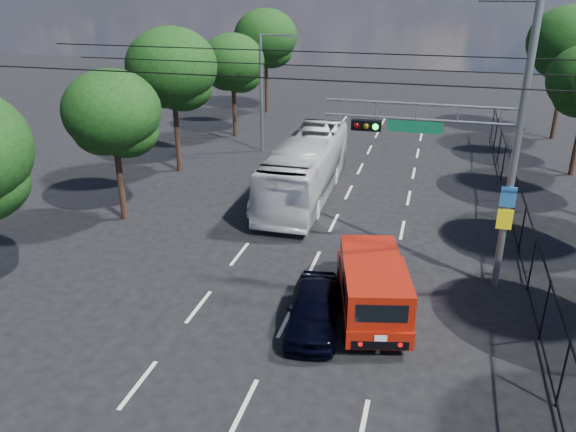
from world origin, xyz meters
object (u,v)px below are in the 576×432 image
(red_pickup, at_px, (372,285))
(navy_hatchback, at_px, (314,308))
(white_van, at_px, (275,191))
(signal_mast, at_px, (477,139))
(white_bus, at_px, (306,168))

(red_pickup, distance_m, navy_hatchback, 2.05)
(navy_hatchback, height_order, white_van, white_van)
(white_van, bearing_deg, red_pickup, -59.91)
(navy_hatchback, xyz_separation_m, white_van, (-4.00, 9.40, 0.09))
(signal_mast, bearing_deg, white_van, 147.75)
(red_pickup, bearing_deg, white_van, 124.42)
(red_pickup, height_order, white_bus, white_bus)
(navy_hatchback, relative_size, white_bus, 0.37)
(signal_mast, distance_m, white_bus, 10.75)
(white_van, bearing_deg, navy_hatchback, -71.26)
(signal_mast, xyz_separation_m, navy_hatchback, (-4.37, -4.12, -4.58))
(navy_hatchback, xyz_separation_m, white_bus, (-2.91, 11.06, 0.81))
(red_pickup, relative_size, white_van, 1.22)
(signal_mast, distance_m, navy_hatchback, 7.55)
(white_bus, distance_m, white_van, 2.11)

